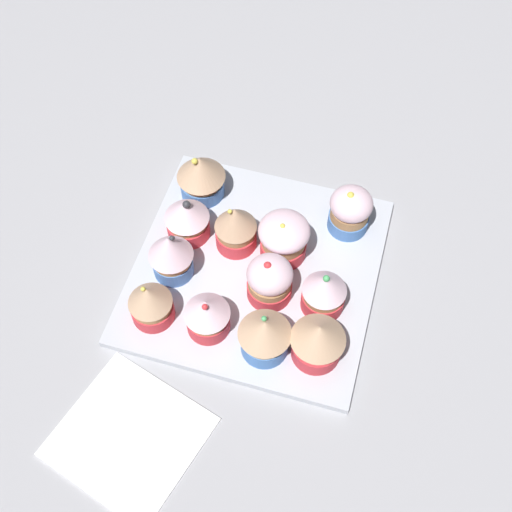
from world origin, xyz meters
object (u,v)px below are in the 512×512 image
object	(u,v)px
cupcake_10	(324,291)
cupcake_2	(171,254)
cupcake_9	(350,210)
napkin	(129,436)
baking_tray	(256,270)
cupcake_6	(284,238)
cupcake_4	(236,227)
cupcake_11	(318,340)
cupcake_0	(201,175)
cupcake_3	(150,303)
cupcake_1	(187,218)
cupcake_7	(270,280)
cupcake_8	(265,335)
cupcake_5	(207,314)

from	to	relation	value
cupcake_10	cupcake_2	bearing A→B (deg)	-88.65
cupcake_9	napkin	world-z (taller)	cupcake_9
baking_tray	cupcake_6	bearing A→B (deg)	140.04
cupcake_2	cupcake_4	xyz separation A→B (cm)	(-6.48, 6.67, -0.17)
cupcake_11	napkin	size ratio (longest dim) A/B	0.46
cupcake_0	cupcake_10	xyz separation A→B (cm)	(13.04, 20.51, -0.38)
cupcake_3	cupcake_4	distance (cm)	15.07
cupcake_1	cupcake_6	size ratio (longest dim) A/B	1.00
cupcake_7	napkin	size ratio (longest dim) A/B	0.46
cupcake_1	cupcake_8	bearing A→B (deg)	46.92
cupcake_9	cupcake_0	bearing A→B (deg)	-90.09
cupcake_3	cupcake_7	distance (cm)	15.07
cupcake_5	cupcake_8	distance (cm)	7.58
cupcake_1	cupcake_11	size ratio (longest dim) A/B	1.00
cupcake_7	cupcake_10	xyz separation A→B (cm)	(-0.28, 6.95, 0.03)
cupcake_6	cupcake_5	bearing A→B (deg)	-24.90
cupcake_5	baking_tray	bearing A→B (deg)	161.34
cupcake_1	cupcake_0	bearing A→B (deg)	-176.76
cupcake_0	cupcake_6	bearing A→B (deg)	63.70
cupcake_1	cupcake_5	bearing A→B (deg)	28.89
cupcake_11	baking_tray	bearing A→B (deg)	-132.93
cupcake_2	cupcake_8	distance (cm)	16.28
cupcake_9	cupcake_5	bearing A→B (deg)	-34.23
cupcake_0	napkin	bearing A→B (deg)	4.50
cupcake_6	cupcake_11	size ratio (longest dim) A/B	0.99
baking_tray	cupcake_5	xyz separation A→B (cm)	(9.91, -3.35, 3.96)
cupcake_4	cupcake_5	size ratio (longest dim) A/B	1.17
cupcake_6	cupcake_7	size ratio (longest dim) A/B	0.98
cupcake_5	cupcake_7	world-z (taller)	cupcake_7
cupcake_9	cupcake_10	size ratio (longest dim) A/B	1.03
cupcake_0	cupcake_3	xyz separation A→B (cm)	(20.41, 0.26, -0.58)
cupcake_7	cupcake_9	size ratio (longest dim) A/B	0.98
cupcake_7	cupcake_9	xyz separation A→B (cm)	(-13.28, 7.54, 0.16)
cupcake_7	napkin	world-z (taller)	cupcake_7
cupcake_9	cupcake_6	bearing A→B (deg)	-47.92
cupcake_3	cupcake_5	distance (cm)	7.25
cupcake_2	cupcake_6	size ratio (longest dim) A/B	1.12
cupcake_1	baking_tray	bearing A→B (deg)	74.27
cupcake_4	cupcake_1	bearing A→B (deg)	-88.84
cupcake_3	cupcake_4	bearing A→B (deg)	152.67
baking_tray	cupcake_10	size ratio (longest dim) A/B	4.39
cupcake_5	cupcake_4	bearing A→B (deg)	-178.57
cupcake_5	cupcake_7	size ratio (longest dim) A/B	0.93
cupcake_4	cupcake_6	bearing A→B (deg)	92.44
cupcake_1	cupcake_5	xyz separation A→B (cm)	(12.86, 7.09, -0.11)
cupcake_5	cupcake_8	world-z (taller)	cupcake_8
cupcake_10	cupcake_8	bearing A→B (deg)	-35.05
cupcake_3	cupcake_8	world-z (taller)	cupcake_8
cupcake_2	cupcake_8	bearing A→B (deg)	63.20
baking_tray	cupcake_0	xyz separation A→B (cm)	(-10.11, -10.85, 4.46)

